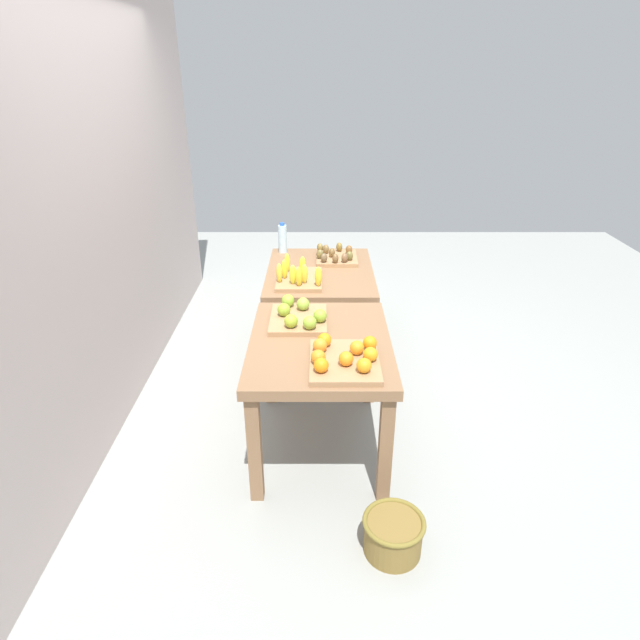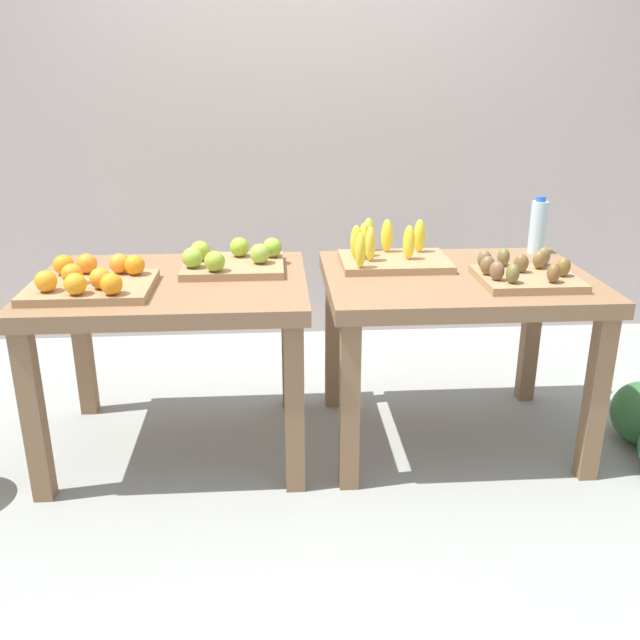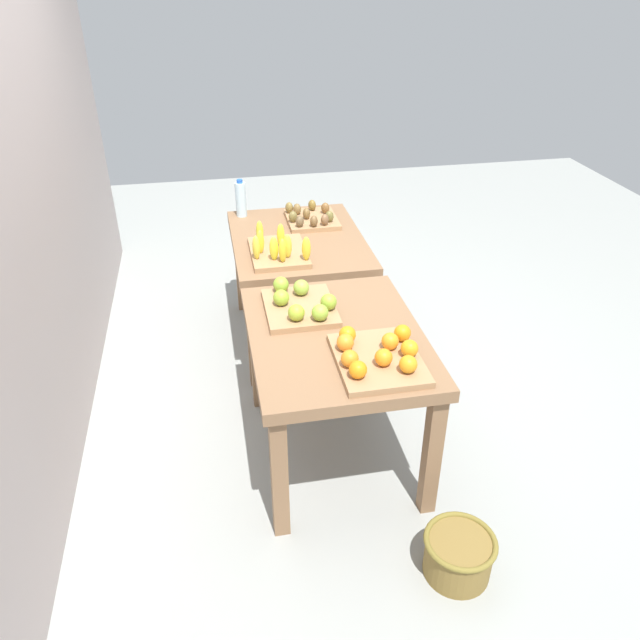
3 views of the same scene
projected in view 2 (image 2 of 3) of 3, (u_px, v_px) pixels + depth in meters
ground_plane at (316, 440)px, 2.92m from camera, size 8.00×8.00×0.00m
back_wall at (300, 66)px, 3.67m from camera, size 4.40×0.12×3.00m
display_table_left at (172, 306)px, 2.68m from camera, size 1.04×0.80×0.72m
display_table_right at (456, 299)px, 2.75m from camera, size 1.04×0.80×0.72m
orange_bin at (91, 281)px, 2.49m from camera, size 0.44×0.38×0.11m
apple_bin at (232, 260)px, 2.76m from camera, size 0.40×0.35×0.11m
banana_crate at (389, 254)px, 2.83m from camera, size 0.44×0.33×0.17m
kiwi_bin at (525, 274)px, 2.60m from camera, size 0.36×0.33×0.10m
water_bottle at (538, 227)px, 2.99m from camera, size 0.07×0.07×0.25m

